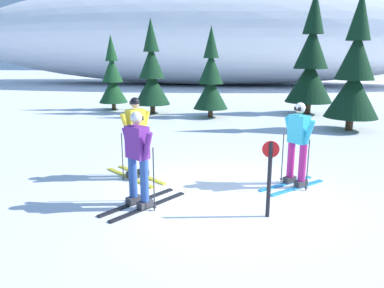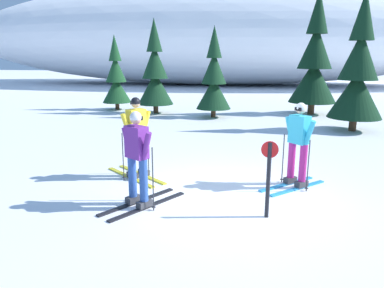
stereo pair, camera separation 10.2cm
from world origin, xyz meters
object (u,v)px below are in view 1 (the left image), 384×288
Objects in this scene: pine_tree_far_right at (354,74)px; pine_tree_far_left at (113,79)px; pine_tree_center_left at (152,75)px; pine_tree_center at (211,80)px; pine_tree_center_right at (311,64)px; skier_purple_jacket at (138,159)px; trail_marker_post at (269,174)px; skier_cyan_jacket at (298,143)px; skier_yellow_jacket at (136,137)px.

pine_tree_far_left is at bearing 160.13° from pine_tree_far_right.
pine_tree_center_left is 1.11× the size of pine_tree_center.
pine_tree_far_left is at bearing -179.46° from pine_tree_center_right.
pine_tree_far_left reaches higher than skier_purple_jacket.
skier_cyan_jacket is at bearing 68.47° from trail_marker_post.
skier_purple_jacket is (-2.92, -1.55, -0.01)m from skier_cyan_jacket.
trail_marker_post is at bearing -112.67° from pine_tree_far_right.
skier_purple_jacket is at bearing -71.54° from skier_yellow_jacket.
skier_yellow_jacket is 8.90m from pine_tree_far_right.
pine_tree_center_right is at bearing 21.18° from pine_tree_center.
pine_tree_far_right is at bearing 67.33° from trail_marker_post.
skier_yellow_jacket is 8.57m from pine_tree_center.
skier_purple_jacket is 2.28m from trail_marker_post.
pine_tree_far_right is (5.61, 7.90, 1.14)m from skier_purple_jacket.
trail_marker_post is at bearing -78.80° from pine_tree_center.
trail_marker_post is (-3.34, -7.99, -1.29)m from pine_tree_far_right.
pine_tree_center_left is (-5.51, 9.27, 0.91)m from skier_cyan_jacket.
pine_tree_center is (0.27, 10.05, 0.75)m from skier_purple_jacket.
pine_tree_center_left is 7.37m from pine_tree_center_right.
skier_yellow_jacket reaches higher than skier_purple_jacket.
pine_tree_far_left is at bearing 162.33° from pine_tree_center.
skier_cyan_jacket is at bearing 27.99° from skier_purple_jacket.
pine_tree_center_right reaches higher than pine_tree_center.
skier_yellow_jacket is 0.32× the size of pine_tree_center_right.
pine_tree_center_right reaches higher than pine_tree_far_left.
pine_tree_center_left is at bearing 164.95° from pine_tree_center.
pine_tree_center_left is 3.31× the size of trail_marker_post.
skier_yellow_jacket is at bearing -179.92° from skier_cyan_jacket.
pine_tree_far_left is 2.44m from pine_tree_center_left.
skier_cyan_jacket is at bearing -99.89° from pine_tree_center_right.
pine_tree_center_left is (-2.07, 9.27, 0.89)m from skier_yellow_jacket.
skier_yellow_jacket is 9.54m from pine_tree_center_left.
pine_tree_center_right is 12.21m from trail_marker_post.
skier_cyan_jacket is at bearing 0.08° from skier_yellow_jacket.
skier_cyan_jacket is 0.36× the size of pine_tree_far_right.
skier_purple_jacket is at bearing -76.57° from pine_tree_center_left.
skier_purple_jacket is at bearing -125.39° from pine_tree_far_right.
pine_tree_center_left is at bearing 102.57° from skier_yellow_jacket.
pine_tree_center reaches higher than pine_tree_far_left.
skier_yellow_jacket reaches higher than trail_marker_post.
pine_tree_center_left is 0.90× the size of pine_tree_far_right.
pine_tree_center is 5.78m from pine_tree_far_right.
skier_yellow_jacket is 3.24m from trail_marker_post.
pine_tree_center is at bearing 101.20° from trail_marker_post.
pine_tree_center_left is at bearing -20.86° from pine_tree_far_left.
skier_cyan_jacket is 1.01× the size of skier_purple_jacket.
skier_cyan_jacket is at bearing -72.64° from pine_tree_center.
skier_cyan_jacket is 1.33× the size of trail_marker_post.
skier_yellow_jacket is at bearing 149.61° from trail_marker_post.
skier_yellow_jacket is at bearing -77.43° from pine_tree_center_left.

